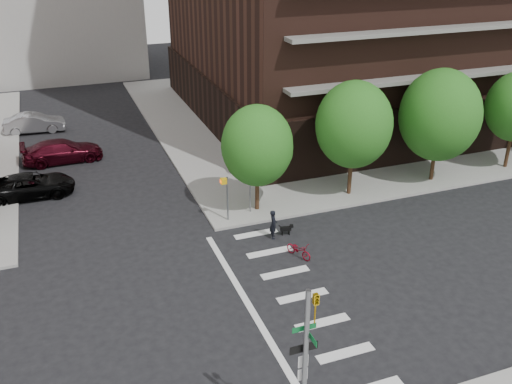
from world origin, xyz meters
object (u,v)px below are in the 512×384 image
Objects in this scene: parked_car_black at (31,185)px; scooter at (299,250)px; dog_walker at (273,224)px; parked_car_maroon at (62,151)px; parked_car_silver at (34,123)px.

scooter is at bearing -133.84° from parked_car_black.
dog_walker is (11.92, -9.85, 0.09)m from parked_car_black.
parked_car_maroon is 17.87m from dog_walker.
dog_walker reaches higher than scooter.
parked_car_black is 3.19× the size of dog_walker.
dog_walker reaches higher than parked_car_silver.
parked_car_silver is at bearing -1.64° from parked_car_black.
dog_walker is at bearing 78.48° from scooter.
parked_car_maroon is at bearing 49.84° from dog_walker.
parked_car_black is 5.55m from parked_car_maroon.
parked_car_silver is at bearing 11.31° from parked_car_maroon.
parked_car_maroon is at bearing -162.03° from parked_car_silver.
parked_car_silver is 2.97× the size of scooter.
scooter is (10.25, -17.18, -0.37)m from parked_car_maroon.
scooter is (11.96, -24.37, -0.35)m from parked_car_silver.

